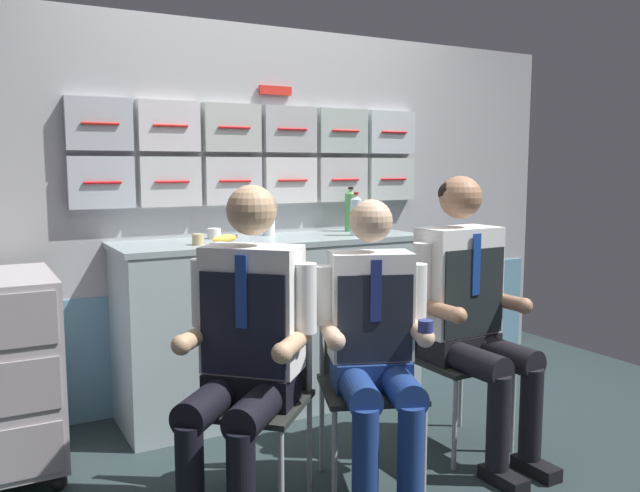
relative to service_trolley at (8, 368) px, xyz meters
The scene contains 17 objects.
ground 1.78m from the service_trolley, 32.14° to the right, with size 4.80×4.80×0.04m, color #233031.
galley_bulkhead 1.63m from the service_trolley, 17.73° to the left, with size 4.20×0.14×2.15m.
galley_counter 1.37m from the service_trolley, ahead, with size 1.72×0.53×0.96m.
service_trolley is the anchor object (origin of this frame).
folding_chair_left 1.15m from the service_trolley, 40.04° to the right, with size 0.57×0.57×0.84m.
crew_member_left 1.17m from the service_trolley, 47.93° to the right, with size 0.66×0.67×1.28m.
folding_chair_right 1.57m from the service_trolley, 30.61° to the right, with size 0.52×0.52×0.84m.
crew_member_right 1.61m from the service_trolley, 36.38° to the right, with size 0.52×0.65×1.22m.
folding_chair_by_counter 2.02m from the service_trolley, 18.79° to the right, with size 0.41×0.41×0.84m.
crew_member_by_counter 2.09m from the service_trolley, 22.85° to the right, with size 0.52×0.64×1.31m.
water_bottle_tall 2.06m from the service_trolley, ahead, with size 0.07×0.07×0.27m.
sparkling_bottle_green 1.93m from the service_trolley, ahead, with size 0.07×0.07×0.25m.
espresso_cup_small 1.54m from the service_trolley, 13.40° to the left, with size 0.07×0.07×0.09m.
coffee_cup_white 1.04m from the service_trolley, ahead, with size 0.06×0.06×0.06m.
paper_cup_blue 2.02m from the service_trolley, ahead, with size 0.07×0.07×0.08m.
paper_cup_tan 1.23m from the service_trolley, 16.46° to the left, with size 0.07×0.07×0.06m.
snack_banana 1.18m from the service_trolley, ahead, with size 0.17×0.10×0.04m.
Camera 1 is at (-1.58, -2.18, 1.36)m, focal length 36.79 mm.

